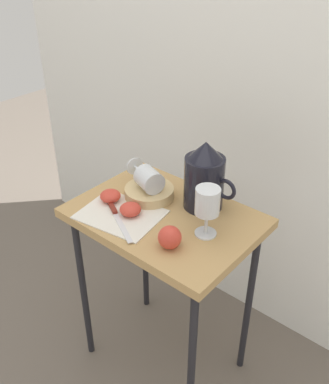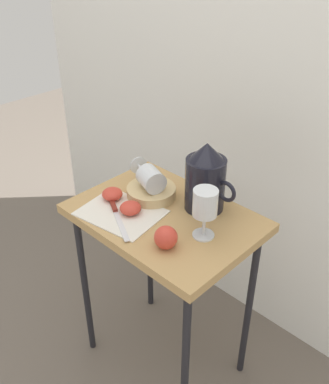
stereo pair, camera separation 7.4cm
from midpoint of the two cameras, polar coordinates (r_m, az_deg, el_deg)
ground_plane at (r=1.83m, az=-1.24°, el=-20.86°), size 6.00×6.00×0.00m
curtain_drape at (r=1.55m, az=10.03°, el=13.60°), size 2.40×0.03×1.95m
table at (r=1.39m, az=-1.53°, el=-5.51°), size 0.57×0.41×0.69m
linen_napkin at (r=1.35m, az=-7.34°, el=-2.96°), size 0.27×0.23×0.00m
basket_tray at (r=1.41m, az=-3.51°, el=-0.11°), size 0.16×0.16×0.03m
pitcher at (r=1.33m, az=3.67°, el=1.39°), size 0.18×0.12×0.22m
wine_glass_upright at (r=1.20m, az=3.98°, el=-1.56°), size 0.07×0.07×0.15m
wine_glass_tipped_near at (r=1.38m, az=-3.65°, el=1.73°), size 0.16×0.11×0.07m
apple_half_left at (r=1.40m, az=-8.63°, el=-0.53°), size 0.07×0.07×0.04m
apple_half_right at (r=1.33m, az=-6.09°, el=-2.30°), size 0.07×0.07×0.04m
apple_whole at (r=1.19m, az=-1.08°, el=-6.01°), size 0.07×0.07×0.07m
knife at (r=1.34m, az=-8.06°, el=-2.77°), size 0.21×0.12×0.01m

